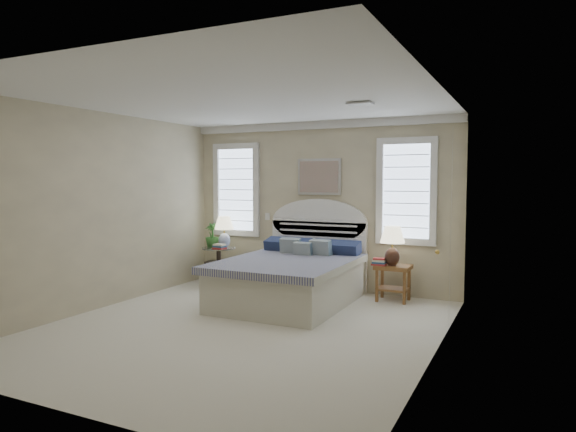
# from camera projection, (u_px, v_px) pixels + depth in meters

# --- Properties ---
(floor) EXTENTS (4.50, 5.00, 0.01)m
(floor) POSITION_uv_depth(u_px,v_px,m) (241.00, 328.00, 6.13)
(floor) COLOR beige
(floor) RESTS_ON ground
(ceiling) EXTENTS (4.50, 5.00, 0.01)m
(ceiling) POSITION_uv_depth(u_px,v_px,m) (240.00, 99.00, 5.94)
(ceiling) COLOR silver
(ceiling) RESTS_ON wall_back
(wall_back) EXTENTS (4.50, 0.02, 2.70)m
(wall_back) POSITION_uv_depth(u_px,v_px,m) (320.00, 206.00, 8.28)
(wall_back) COLOR beige
(wall_back) RESTS_ON floor
(wall_left) EXTENTS (0.02, 5.00, 2.70)m
(wall_left) POSITION_uv_depth(u_px,v_px,m) (98.00, 211.00, 7.00)
(wall_left) COLOR beige
(wall_left) RESTS_ON floor
(wall_right) EXTENTS (0.02, 5.00, 2.70)m
(wall_right) POSITION_uv_depth(u_px,v_px,m) (436.00, 222.00, 5.07)
(wall_right) COLOR beige
(wall_right) RESTS_ON floor
(crown_molding) EXTENTS (4.50, 0.08, 0.12)m
(crown_molding) POSITION_uv_depth(u_px,v_px,m) (319.00, 125.00, 8.16)
(crown_molding) COLOR silver
(crown_molding) RESTS_ON wall_back
(hvac_vent) EXTENTS (0.30, 0.20, 0.02)m
(hvac_vent) POSITION_uv_depth(u_px,v_px,m) (360.00, 104.00, 6.15)
(hvac_vent) COLOR #B2B2B2
(hvac_vent) RESTS_ON ceiling
(switch_plate) EXTENTS (0.08, 0.01, 0.12)m
(switch_plate) POSITION_uv_depth(u_px,v_px,m) (267.00, 217.00, 8.69)
(switch_plate) COLOR silver
(switch_plate) RESTS_ON wall_back
(window_left) EXTENTS (0.90, 0.06, 1.60)m
(window_left) POSITION_uv_depth(u_px,v_px,m) (237.00, 190.00, 8.92)
(window_left) COLOR silver
(window_left) RESTS_ON wall_back
(window_right) EXTENTS (0.90, 0.06, 1.60)m
(window_right) POSITION_uv_depth(u_px,v_px,m) (406.00, 191.00, 7.65)
(window_right) COLOR silver
(window_right) RESTS_ON wall_back
(painting) EXTENTS (0.74, 0.04, 0.58)m
(painting) POSITION_uv_depth(u_px,v_px,m) (319.00, 177.00, 8.22)
(painting) COLOR silver
(painting) RESTS_ON wall_back
(closet_door) EXTENTS (0.02, 1.80, 2.40)m
(closet_door) POSITION_uv_depth(u_px,v_px,m) (451.00, 227.00, 6.17)
(closet_door) COLOR white
(closet_door) RESTS_ON floor
(bed) EXTENTS (1.72, 2.28, 1.47)m
(bed) POSITION_uv_depth(u_px,v_px,m) (293.00, 276.00, 7.41)
(bed) COLOR beige
(bed) RESTS_ON floor
(side_table_left) EXTENTS (0.56, 0.56, 0.63)m
(side_table_left) POSITION_uv_depth(u_px,v_px,m) (219.00, 262.00, 8.66)
(side_table_left) COLOR black
(side_table_left) RESTS_ON floor
(nightstand_right) EXTENTS (0.50, 0.40, 0.53)m
(nightstand_right) POSITION_uv_depth(u_px,v_px,m) (393.00, 275.00, 7.48)
(nightstand_right) COLOR brown
(nightstand_right) RESTS_ON floor
(floor_pot) EXTENTS (0.54, 0.54, 0.39)m
(floor_pot) POSITION_uv_depth(u_px,v_px,m) (217.00, 273.00, 8.66)
(floor_pot) COLOR black
(floor_pot) RESTS_ON floor
(lamp_left) EXTENTS (0.35, 0.35, 0.53)m
(lamp_left) POSITION_uv_depth(u_px,v_px,m) (224.00, 228.00, 8.67)
(lamp_left) COLOR silver
(lamp_left) RESTS_ON side_table_left
(lamp_right) EXTENTS (0.41, 0.41, 0.58)m
(lamp_right) POSITION_uv_depth(u_px,v_px,m) (392.00, 241.00, 7.40)
(lamp_right) COLOR black
(lamp_right) RESTS_ON nightstand_right
(potted_plant) EXTENTS (0.26, 0.26, 0.41)m
(potted_plant) POSITION_uv_depth(u_px,v_px,m) (212.00, 235.00, 8.70)
(potted_plant) COLOR #30722D
(potted_plant) RESTS_ON side_table_left
(books_left) EXTENTS (0.23, 0.18, 0.08)m
(books_left) POSITION_uv_depth(u_px,v_px,m) (219.00, 247.00, 8.47)
(books_left) COLOR #A62B29
(books_left) RESTS_ON side_table_left
(books_right) EXTENTS (0.20, 0.15, 0.11)m
(books_right) POSITION_uv_depth(u_px,v_px,m) (379.00, 262.00, 7.44)
(books_right) COLOR #A62B29
(books_right) RESTS_ON nightstand_right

